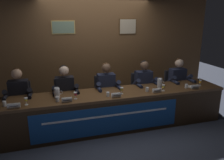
% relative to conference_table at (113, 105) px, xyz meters
% --- Properties ---
extents(ground_plane, '(12.00, 12.00, 0.00)m').
position_rel_conference_table_xyz_m(ground_plane, '(0.01, 0.12, -0.51)').
color(ground_plane, '#383D4C').
extents(wall_back_panelled, '(5.78, 0.14, 2.60)m').
position_rel_conference_table_xyz_m(wall_back_panelled, '(0.01, 1.40, 0.79)').
color(wall_back_panelled, brown).
rests_on(wall_back_panelled, ground_plane).
extents(conference_table, '(4.58, 0.75, 0.73)m').
position_rel_conference_table_xyz_m(conference_table, '(0.00, 0.00, 0.00)').
color(conference_table, brown).
rests_on(conference_table, ground_plane).
extents(chair_far_left, '(0.44, 0.44, 0.90)m').
position_rel_conference_table_xyz_m(chair_far_left, '(-1.71, 0.68, -0.07)').
color(chair_far_left, black).
rests_on(chair_far_left, ground_plane).
extents(panelist_far_left, '(0.51, 0.48, 1.23)m').
position_rel_conference_table_xyz_m(panelist_far_left, '(-1.71, 0.48, 0.20)').
color(panelist_far_left, black).
rests_on(panelist_far_left, ground_plane).
extents(nameplate_far_left, '(0.20, 0.06, 0.08)m').
position_rel_conference_table_xyz_m(nameplate_far_left, '(-1.71, -0.17, 0.26)').
color(nameplate_far_left, white).
rests_on(nameplate_far_left, conference_table).
extents(juice_glass_far_left, '(0.06, 0.06, 0.12)m').
position_rel_conference_table_xyz_m(juice_glass_far_left, '(-1.53, -0.07, 0.31)').
color(juice_glass_far_left, white).
rests_on(juice_glass_far_left, conference_table).
extents(water_cup_far_left, '(0.06, 0.06, 0.08)m').
position_rel_conference_table_xyz_m(water_cup_far_left, '(-1.87, -0.03, 0.26)').
color(water_cup_far_left, silver).
rests_on(water_cup_far_left, conference_table).
extents(chair_left, '(0.44, 0.44, 0.90)m').
position_rel_conference_table_xyz_m(chair_left, '(-0.85, 0.68, -0.07)').
color(chair_left, black).
rests_on(chair_left, ground_plane).
extents(panelist_left, '(0.51, 0.48, 1.23)m').
position_rel_conference_table_xyz_m(panelist_left, '(-0.85, 0.48, 0.20)').
color(panelist_left, black).
rests_on(panelist_left, ground_plane).
extents(nameplate_left, '(0.18, 0.06, 0.08)m').
position_rel_conference_table_xyz_m(nameplate_left, '(-0.88, -0.14, 0.26)').
color(nameplate_left, white).
rests_on(nameplate_left, conference_table).
extents(juice_glass_left, '(0.06, 0.06, 0.12)m').
position_rel_conference_table_xyz_m(juice_glass_left, '(-0.71, -0.03, 0.31)').
color(juice_glass_left, white).
rests_on(juice_glass_left, conference_table).
extents(water_cup_left, '(0.06, 0.06, 0.08)m').
position_rel_conference_table_xyz_m(water_cup_left, '(-1.03, -0.07, 0.26)').
color(water_cup_left, silver).
rests_on(water_cup_left, conference_table).
extents(chair_center, '(0.44, 0.44, 0.90)m').
position_rel_conference_table_xyz_m(chair_center, '(0.01, 0.68, -0.07)').
color(chair_center, black).
rests_on(chair_center, ground_plane).
extents(panelist_center, '(0.51, 0.48, 1.23)m').
position_rel_conference_table_xyz_m(panelist_center, '(0.01, 0.48, 0.20)').
color(panelist_center, black).
rests_on(panelist_center, ground_plane).
extents(nameplate_center, '(0.18, 0.06, 0.08)m').
position_rel_conference_table_xyz_m(nameplate_center, '(0.00, -0.16, 0.26)').
color(nameplate_center, white).
rests_on(nameplate_center, conference_table).
extents(juice_glass_center, '(0.06, 0.06, 0.12)m').
position_rel_conference_table_xyz_m(juice_glass_center, '(0.16, -0.01, 0.31)').
color(juice_glass_center, white).
rests_on(juice_glass_center, conference_table).
extents(water_cup_center, '(0.06, 0.06, 0.08)m').
position_rel_conference_table_xyz_m(water_cup_center, '(-0.13, -0.07, 0.26)').
color(water_cup_center, silver).
rests_on(water_cup_center, conference_table).
extents(chair_right, '(0.44, 0.44, 0.90)m').
position_rel_conference_table_xyz_m(chair_right, '(0.86, 0.68, -0.07)').
color(chair_right, black).
rests_on(chair_right, ground_plane).
extents(panelist_right, '(0.51, 0.48, 1.23)m').
position_rel_conference_table_xyz_m(panelist_right, '(0.86, 0.48, 0.20)').
color(panelist_right, black).
rests_on(panelist_right, ground_plane).
extents(nameplate_right, '(0.18, 0.06, 0.08)m').
position_rel_conference_table_xyz_m(nameplate_right, '(0.83, -0.14, 0.26)').
color(nameplate_right, white).
rests_on(nameplate_right, conference_table).
extents(juice_glass_right, '(0.06, 0.06, 0.12)m').
position_rel_conference_table_xyz_m(juice_glass_right, '(1.00, -0.07, 0.31)').
color(juice_glass_right, white).
rests_on(juice_glass_right, conference_table).
extents(water_cup_right, '(0.06, 0.06, 0.08)m').
position_rel_conference_table_xyz_m(water_cup_right, '(0.68, -0.02, 0.26)').
color(water_cup_right, silver).
rests_on(water_cup_right, conference_table).
extents(chair_far_right, '(0.44, 0.44, 0.90)m').
position_rel_conference_table_xyz_m(chair_far_right, '(1.72, 0.68, -0.07)').
color(chair_far_right, black).
rests_on(chair_far_right, ground_plane).
extents(panelist_far_right, '(0.51, 0.48, 1.23)m').
position_rel_conference_table_xyz_m(panelist_far_right, '(1.72, 0.48, 0.20)').
color(panelist_far_right, black).
rests_on(panelist_far_right, ground_plane).
extents(nameplate_far_right, '(0.18, 0.06, 0.08)m').
position_rel_conference_table_xyz_m(nameplate_far_right, '(1.68, -0.14, 0.26)').
color(nameplate_far_right, white).
rests_on(nameplate_far_right, conference_table).
extents(juice_glass_far_right, '(0.06, 0.06, 0.12)m').
position_rel_conference_table_xyz_m(juice_glass_far_right, '(1.91, 0.00, 0.31)').
color(juice_glass_far_right, white).
rests_on(juice_glass_far_right, conference_table).
extents(water_cup_far_right, '(0.06, 0.06, 0.08)m').
position_rel_conference_table_xyz_m(water_cup_far_right, '(1.54, -0.04, 0.26)').
color(water_cup_far_right, silver).
rests_on(water_cup_far_right, conference_table).
extents(water_pitcher_left_side, '(0.15, 0.10, 0.21)m').
position_rel_conference_table_xyz_m(water_pitcher_left_side, '(-1.02, 0.11, 0.31)').
color(water_pitcher_left_side, silver).
rests_on(water_pitcher_left_side, conference_table).
extents(water_pitcher_right_side, '(0.15, 0.10, 0.21)m').
position_rel_conference_table_xyz_m(water_pitcher_right_side, '(1.04, 0.14, 0.31)').
color(water_pitcher_right_side, silver).
rests_on(water_pitcher_right_side, conference_table).
extents(document_stack_far_right, '(0.24, 0.19, 0.01)m').
position_rel_conference_table_xyz_m(document_stack_far_right, '(1.70, -0.01, 0.23)').
color(document_stack_far_right, white).
rests_on(document_stack_far_right, conference_table).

